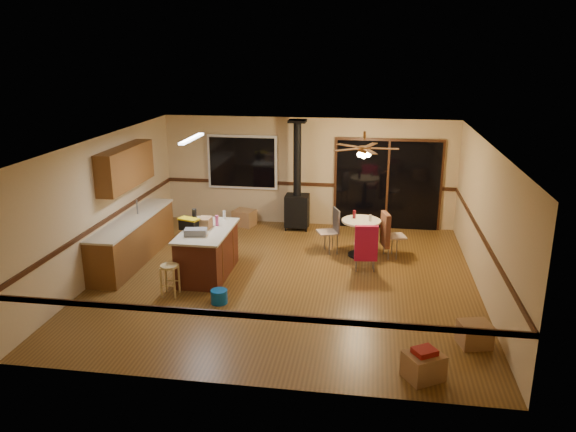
% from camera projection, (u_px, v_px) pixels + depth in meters
% --- Properties ---
extents(floor, '(7.00, 7.00, 0.00)m').
position_uv_depth(floor, '(286.00, 279.00, 10.55)').
color(floor, brown).
rests_on(floor, ground).
extents(ceiling, '(7.00, 7.00, 0.00)m').
position_uv_depth(ceiling, '(285.00, 142.00, 9.80)').
color(ceiling, silver).
rests_on(ceiling, ground).
extents(wall_back, '(7.00, 0.00, 7.00)m').
position_uv_depth(wall_back, '(308.00, 172.00, 13.48)').
color(wall_back, tan).
rests_on(wall_back, ground).
extents(wall_front, '(7.00, 0.00, 7.00)m').
position_uv_depth(wall_front, '(241.00, 293.00, 6.86)').
color(wall_front, tan).
rests_on(wall_front, ground).
extents(wall_left, '(0.00, 7.00, 7.00)m').
position_uv_depth(wall_left, '(104.00, 205.00, 10.67)').
color(wall_left, tan).
rests_on(wall_left, ground).
extents(wall_right, '(0.00, 7.00, 7.00)m').
position_uv_depth(wall_right, '(486.00, 221.00, 9.67)').
color(wall_right, tan).
rests_on(wall_right, ground).
extents(chair_rail, '(7.00, 7.00, 0.08)m').
position_uv_depth(chair_rail, '(286.00, 229.00, 10.26)').
color(chair_rail, '#361B0D').
rests_on(chair_rail, ground).
extents(window, '(1.72, 0.10, 1.32)m').
position_uv_depth(window, '(242.00, 162.00, 13.61)').
color(window, black).
rests_on(window, ground).
extents(sliding_door, '(2.52, 0.10, 2.10)m').
position_uv_depth(sliding_door, '(387.00, 185.00, 13.24)').
color(sliding_door, black).
rests_on(sliding_door, ground).
extents(lower_cabinets, '(0.60, 3.00, 0.86)m').
position_uv_depth(lower_cabinets, '(133.00, 240.00, 11.36)').
color(lower_cabinets, brown).
rests_on(lower_cabinets, ground).
extents(countertop, '(0.64, 3.04, 0.04)m').
position_uv_depth(countertop, '(132.00, 219.00, 11.23)').
color(countertop, beige).
rests_on(countertop, lower_cabinets).
extents(upper_cabinets, '(0.35, 2.00, 0.80)m').
position_uv_depth(upper_cabinets, '(126.00, 167.00, 11.14)').
color(upper_cabinets, brown).
rests_on(upper_cabinets, ground).
extents(kitchen_island, '(0.88, 1.68, 0.90)m').
position_uv_depth(kitchen_island, '(208.00, 252.00, 10.63)').
color(kitchen_island, '#4B1F12').
rests_on(kitchen_island, ground).
extents(wood_stove, '(0.55, 0.50, 2.52)m').
position_uv_depth(wood_stove, '(297.00, 199.00, 13.25)').
color(wood_stove, black).
rests_on(wood_stove, ground).
extents(ceiling_fan, '(0.24, 0.24, 0.55)m').
position_uv_depth(ceiling_fan, '(364.00, 151.00, 11.09)').
color(ceiling_fan, brown).
rests_on(ceiling_fan, ceiling).
extents(fluorescent_strip, '(0.10, 1.20, 0.04)m').
position_uv_depth(fluorescent_strip, '(192.00, 139.00, 10.35)').
color(fluorescent_strip, white).
rests_on(fluorescent_strip, ceiling).
extents(toolbox_grey, '(0.43, 0.28, 0.12)m').
position_uv_depth(toolbox_grey, '(196.00, 232.00, 10.18)').
color(toolbox_grey, slate).
rests_on(toolbox_grey, kitchen_island).
extents(toolbox_black, '(0.39, 0.29, 0.19)m').
position_uv_depth(toolbox_black, '(189.00, 225.00, 10.48)').
color(toolbox_black, black).
rests_on(toolbox_black, kitchen_island).
extents(toolbox_yellow_lid, '(0.43, 0.32, 0.03)m').
position_uv_depth(toolbox_yellow_lid, '(189.00, 219.00, 10.45)').
color(toolbox_yellow_lid, gold).
rests_on(toolbox_yellow_lid, toolbox_black).
extents(box_on_island, '(0.22, 0.30, 0.20)m').
position_uv_depth(box_on_island, '(205.00, 223.00, 10.60)').
color(box_on_island, olive).
rests_on(box_on_island, kitchen_island).
extents(bottle_dark, '(0.12, 0.12, 0.31)m').
position_uv_depth(bottle_dark, '(195.00, 217.00, 10.78)').
color(bottle_dark, black).
rests_on(bottle_dark, kitchen_island).
extents(bottle_pink, '(0.07, 0.07, 0.20)m').
position_uv_depth(bottle_pink, '(217.00, 221.00, 10.72)').
color(bottle_pink, '#D84C8C').
rests_on(bottle_pink, kitchen_island).
extents(bottle_white, '(0.06, 0.06, 0.17)m').
position_uv_depth(bottle_white, '(224.00, 215.00, 11.14)').
color(bottle_white, white).
rests_on(bottle_white, kitchen_island).
extents(bar_stool, '(0.37, 0.37, 0.56)m').
position_uv_depth(bar_stool, '(170.00, 280.00, 9.80)').
color(bar_stool, tan).
rests_on(bar_stool, floor).
extents(blue_bucket, '(0.34, 0.34, 0.24)m').
position_uv_depth(blue_bucket, '(219.00, 297.00, 9.53)').
color(blue_bucket, '#0C57B5').
rests_on(blue_bucket, floor).
extents(dining_table, '(0.81, 0.81, 0.78)m').
position_uv_depth(dining_table, '(361.00, 232.00, 11.58)').
color(dining_table, black).
rests_on(dining_table, ground).
extents(glass_red, '(0.08, 0.08, 0.17)m').
position_uv_depth(glass_red, '(354.00, 214.00, 11.59)').
color(glass_red, '#590C14').
rests_on(glass_red, dining_table).
extents(glass_cream, '(0.07, 0.07, 0.13)m').
position_uv_depth(glass_cream, '(370.00, 218.00, 11.41)').
color(glass_cream, beige).
rests_on(glass_cream, dining_table).
extents(chair_left, '(0.52, 0.52, 0.51)m').
position_uv_depth(chair_left, '(332.00, 225.00, 11.78)').
color(chair_left, gray).
rests_on(chair_left, ground).
extents(chair_near, '(0.47, 0.50, 0.70)m').
position_uv_depth(chair_near, '(366.00, 243.00, 10.70)').
color(chair_near, gray).
rests_on(chair_near, ground).
extents(chair_right, '(0.55, 0.52, 0.70)m').
position_uv_depth(chair_right, '(387.00, 230.00, 11.49)').
color(chair_right, gray).
rests_on(chair_right, ground).
extents(box_under_window, '(0.59, 0.52, 0.39)m').
position_uv_depth(box_under_window, '(244.00, 218.00, 13.64)').
color(box_under_window, olive).
rests_on(box_under_window, floor).
extents(box_corner_a, '(0.61, 0.58, 0.36)m').
position_uv_depth(box_corner_a, '(423.00, 366.00, 7.35)').
color(box_corner_a, olive).
rests_on(box_corner_a, floor).
extents(box_corner_b, '(0.52, 0.48, 0.36)m').
position_uv_depth(box_corner_b, '(475.00, 334.00, 8.17)').
color(box_corner_b, olive).
rests_on(box_corner_b, floor).
extents(box_small_red, '(0.37, 0.35, 0.08)m').
position_uv_depth(box_small_red, '(425.00, 351.00, 7.29)').
color(box_small_red, maroon).
rests_on(box_small_red, box_corner_a).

